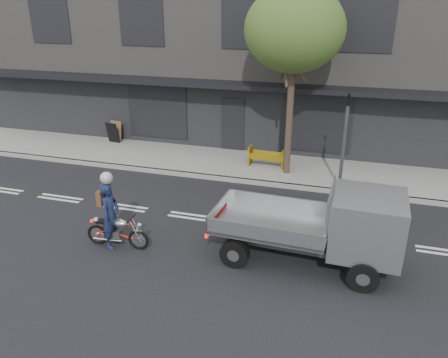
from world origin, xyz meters
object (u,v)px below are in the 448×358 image
construction_barrier (266,158)px  sandwich_board (112,133)px  rider (111,215)px  traffic_light_pole (344,146)px  flatbed_ute (348,225)px  motorcycle (117,231)px  street_tree (295,30)px

construction_barrier → sandwich_board: (-7.35, 1.19, 0.07)m
rider → construction_barrier: (2.84, 6.65, -0.37)m
traffic_light_pole → flatbed_ute: (0.36, -4.85, -0.45)m
flatbed_ute → construction_barrier: flatbed_ute is taller
rider → construction_barrier: 7.24m
traffic_light_pole → motorcycle: traffic_light_pole is taller
street_tree → construction_barrier: street_tree is taller
rider → flatbed_ute: (6.06, 0.71, 0.29)m
flatbed_ute → street_tree: bearing=114.7°
rider → sandwich_board: bearing=26.8°
construction_barrier → sandwich_board: 7.44m
street_tree → sandwich_board: street_tree is taller
flatbed_ute → construction_barrier: size_ratio=3.24×
flatbed_ute → sandwich_board: flatbed_ute is taller
traffic_light_pole → construction_barrier: (-2.85, 1.09, -1.10)m
rider → flatbed_ute: flatbed_ute is taller
street_tree → sandwich_board: size_ratio=7.15×
traffic_light_pole → flatbed_ute: size_ratio=0.76×
motorcycle → flatbed_ute: (5.91, 0.71, 0.73)m
traffic_light_pole → construction_barrier: 3.25m
street_tree → rider: (-3.70, -6.41, -4.36)m
flatbed_ute → motorcycle: bearing=-171.0°
construction_barrier → street_tree: bearing=-16.0°
construction_barrier → motorcycle: bearing=-112.1°
rider → traffic_light_pole: bearing=-48.8°
street_tree → motorcycle: street_tree is taller
flatbed_ute → traffic_light_pole: bearing=96.5°
construction_barrier → sandwich_board: sandwich_board is taller
sandwich_board → street_tree: bearing=-0.3°
motorcycle → rider: bearing=177.0°
street_tree → motorcycle: (-3.55, -6.41, -4.80)m
rider → flatbed_ute: 6.11m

